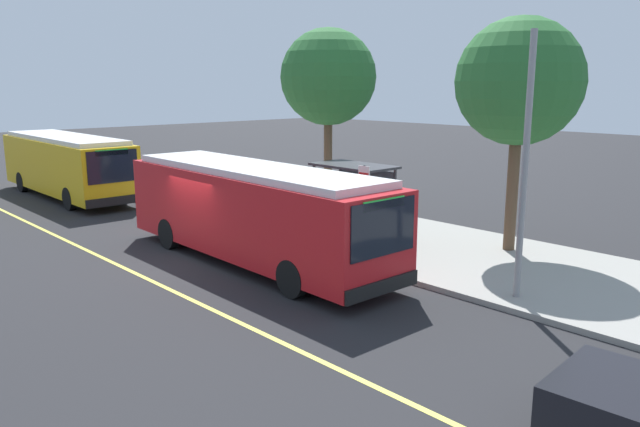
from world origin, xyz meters
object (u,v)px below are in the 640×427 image
(transit_bus_main, at_px, (253,210))
(route_sign_post, at_px, (364,198))
(transit_bus_second, at_px, (67,164))
(pedestrian_commuter, at_px, (341,211))
(waiting_bench, at_px, (365,222))

(transit_bus_main, bearing_deg, route_sign_post, 49.53)
(transit_bus_main, distance_m, route_sign_post, 3.34)
(transit_bus_second, xyz_separation_m, pedestrian_commuter, (15.14, 3.38, -0.50))
(transit_bus_main, relative_size, route_sign_post, 3.80)
(waiting_bench, distance_m, route_sign_post, 3.00)
(transit_bus_second, relative_size, waiting_bench, 6.53)
(pedestrian_commuter, bearing_deg, waiting_bench, 80.50)
(transit_bus_main, distance_m, transit_bus_second, 14.96)
(route_sign_post, height_order, pedestrian_commuter, route_sign_post)
(waiting_bench, xyz_separation_m, route_sign_post, (1.80, -2.00, 1.32))
(transit_bus_second, relative_size, pedestrian_commuter, 6.18)
(route_sign_post, bearing_deg, transit_bus_main, -130.47)
(transit_bus_main, bearing_deg, transit_bus_second, 179.38)
(transit_bus_main, xyz_separation_m, route_sign_post, (2.16, 2.53, 0.34))
(waiting_bench, distance_m, pedestrian_commuter, 1.11)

